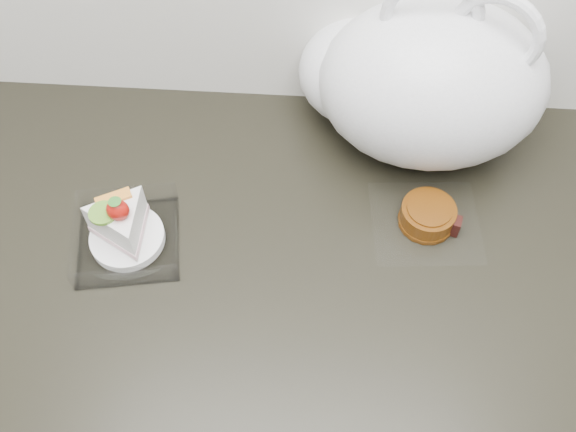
# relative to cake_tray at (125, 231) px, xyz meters

# --- Properties ---
(counter) EXTENTS (2.04, 0.64, 0.90)m
(counter) POSITION_rel_cake_tray_xyz_m (0.25, 0.01, -0.48)
(counter) COLOR black
(counter) RESTS_ON ground
(cake_tray) EXTENTS (0.18, 0.18, 0.12)m
(cake_tray) POSITION_rel_cake_tray_xyz_m (0.00, 0.00, 0.00)
(cake_tray) COLOR white
(cake_tray) RESTS_ON counter
(mooncake_wrap) EXTENTS (0.18, 0.17, 0.04)m
(mooncake_wrap) POSITION_rel_cake_tray_xyz_m (0.45, 0.07, -0.02)
(mooncake_wrap) COLOR white
(mooncake_wrap) RESTS_ON counter
(plastic_bag) EXTENTS (0.43, 0.34, 0.32)m
(plastic_bag) POSITION_rel_cake_tray_xyz_m (0.42, 0.24, 0.09)
(plastic_bag) COLOR white
(plastic_bag) RESTS_ON counter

